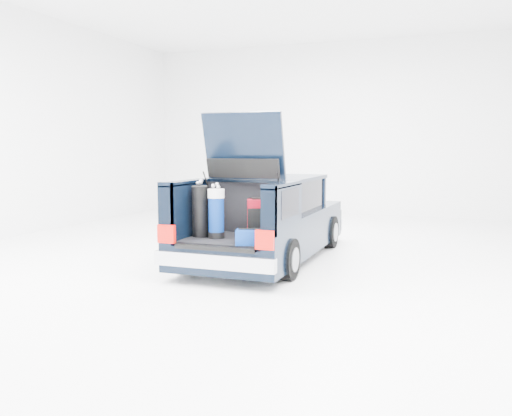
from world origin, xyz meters
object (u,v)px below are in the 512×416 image
at_px(blue_golf_bag, 216,213).
at_px(blue_duffel, 252,237).
at_px(red_suitcase, 259,218).
at_px(car, 268,220).
at_px(black_golf_bag, 200,211).

xyz_separation_m(blue_golf_bag, blue_duffel, (0.69, -0.33, -0.27)).
height_order(red_suitcase, blue_golf_bag, blue_golf_bag).
xyz_separation_m(car, blue_duffel, (0.46, -2.01, 0.03)).
bearing_deg(car, blue_duffel, -77.21).
xyz_separation_m(car, black_golf_bag, (-0.50, -1.67, 0.32)).
height_order(car, blue_duffel, car).
xyz_separation_m(red_suitcase, blue_golf_bag, (-0.55, -0.35, 0.09)).
distance_m(car, blue_duffel, 2.06).
xyz_separation_m(black_golf_bag, blue_duffel, (0.96, -0.34, -0.29)).
xyz_separation_m(car, red_suitcase, (0.32, -1.33, 0.21)).
bearing_deg(blue_golf_bag, car, 58.08).
relative_size(black_golf_bag, blue_golf_bag, 1.05).
bearing_deg(red_suitcase, black_golf_bag, 177.37).
relative_size(car, red_suitcase, 7.85).
height_order(red_suitcase, black_golf_bag, black_golf_bag).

